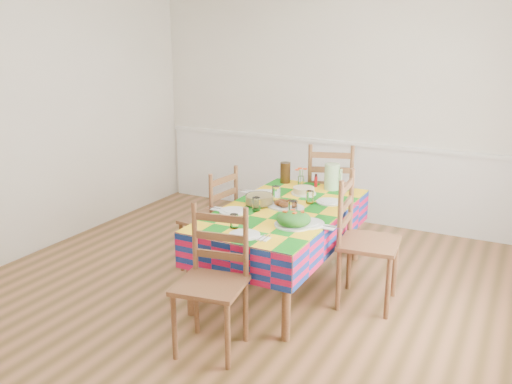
# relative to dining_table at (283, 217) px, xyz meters

# --- Properties ---
(room) EXTENTS (4.58, 5.08, 2.78)m
(room) POSITION_rel_dining_table_xyz_m (-0.23, -0.56, 0.74)
(room) COLOR brown
(room) RESTS_ON ground
(wainscot) EXTENTS (4.41, 0.06, 0.92)m
(wainscot) POSITION_rel_dining_table_xyz_m (-0.23, 1.92, -0.12)
(wainscot) COLOR white
(wainscot) RESTS_ON room
(dining_table) EXTENTS (0.95, 1.76, 0.69)m
(dining_table) POSITION_rel_dining_table_xyz_m (0.00, 0.00, 0.00)
(dining_table) COLOR brown
(dining_table) RESTS_ON room
(setting_near_head) EXTENTS (0.37, 0.25, 0.11)m
(setting_near_head) POSITION_rel_dining_table_xyz_m (-0.03, -0.67, 0.10)
(setting_near_head) COLOR white
(setting_near_head) RESTS_ON dining_table
(setting_left_near) EXTENTS (0.44, 0.26, 0.12)m
(setting_left_near) POSITION_rel_dining_table_xyz_m (-0.27, -0.23, 0.10)
(setting_left_near) COLOR white
(setting_left_near) RESTS_ON dining_table
(setting_left_far) EXTENTS (0.49, 0.29, 0.13)m
(setting_left_far) POSITION_rel_dining_table_xyz_m (-0.27, 0.26, 0.10)
(setting_left_far) COLOR white
(setting_left_far) RESTS_ON dining_table
(setting_right_near) EXTENTS (0.50, 0.29, 0.13)m
(setting_right_near) POSITION_rel_dining_table_xyz_m (0.27, -0.23, 0.10)
(setting_right_near) COLOR white
(setting_right_near) RESTS_ON dining_table
(setting_right_far) EXTENTS (0.43, 0.25, 0.11)m
(setting_right_far) POSITION_rel_dining_table_xyz_m (0.24, 0.30, 0.10)
(setting_right_far) COLOR white
(setting_right_far) RESTS_ON dining_table
(meat_platter) EXTENTS (0.33, 0.24, 0.06)m
(meat_platter) POSITION_rel_dining_table_xyz_m (0.01, 0.03, 0.10)
(meat_platter) COLOR white
(meat_platter) RESTS_ON dining_table
(salad_platter) EXTENTS (0.29, 0.29, 0.12)m
(salad_platter) POSITION_rel_dining_table_xyz_m (0.24, -0.35, 0.12)
(salad_platter) COLOR white
(salad_platter) RESTS_ON dining_table
(pasta_bowl) EXTENTS (0.24, 0.24, 0.09)m
(pasta_bowl) POSITION_rel_dining_table_xyz_m (-0.23, 0.01, 0.12)
(pasta_bowl) COLOR white
(pasta_bowl) RESTS_ON dining_table
(cake) EXTENTS (0.23, 0.23, 0.06)m
(cake) POSITION_rel_dining_table_xyz_m (-0.02, 0.48, 0.10)
(cake) COLOR white
(cake) RESTS_ON dining_table
(serving_utensils) EXTENTS (0.13, 0.29, 0.01)m
(serving_utensils) POSITION_rel_dining_table_xyz_m (0.13, -0.08, 0.08)
(serving_utensils) COLOR black
(serving_utensils) RESTS_ON dining_table
(flower_vase) EXTENTS (0.12, 0.10, 0.19)m
(flower_vase) POSITION_rel_dining_table_xyz_m (-0.14, 0.70, 0.15)
(flower_vase) COLOR white
(flower_vase) RESTS_ON dining_table
(hot_sauce) EXTENTS (0.03, 0.03, 0.13)m
(hot_sauce) POSITION_rel_dining_table_xyz_m (-0.01, 0.75, 0.14)
(hot_sauce) COLOR #B10E11
(hot_sauce) RESTS_ON dining_table
(green_pitcher) EXTENTS (0.14, 0.14, 0.24)m
(green_pitcher) POSITION_rel_dining_table_xyz_m (0.15, 0.75, 0.20)
(green_pitcher) COLOR #99C289
(green_pitcher) RESTS_ON dining_table
(tea_pitcher) EXTENTS (0.10, 0.10, 0.20)m
(tea_pitcher) POSITION_rel_dining_table_xyz_m (-0.33, 0.76, 0.17)
(tea_pitcher) COLOR #331F0B
(tea_pitcher) RESTS_ON dining_table
(name_card) EXTENTS (0.07, 0.02, 0.02)m
(name_card) POSITION_rel_dining_table_xyz_m (-0.03, -0.85, 0.08)
(name_card) COLOR white
(name_card) RESTS_ON dining_table
(chair_near) EXTENTS (0.50, 0.48, 0.98)m
(chair_near) POSITION_rel_dining_table_xyz_m (-0.01, -1.10, -0.13)
(chair_near) COLOR brown
(chair_near) RESTS_ON room
(chair_far) EXTENTS (0.59, 0.57, 1.06)m
(chair_far) POSITION_rel_dining_table_xyz_m (0.02, 1.10, -0.09)
(chair_far) COLOR brown
(chair_far) RESTS_ON room
(chair_left) EXTENTS (0.44, 0.46, 0.96)m
(chair_left) POSITION_rel_dining_table_xyz_m (-0.70, -0.00, -0.14)
(chair_left) COLOR brown
(chair_left) RESTS_ON room
(chair_right) EXTENTS (0.49, 0.51, 1.05)m
(chair_right) POSITION_rel_dining_table_xyz_m (0.69, -0.01, -0.10)
(chair_right) COLOR brown
(chair_right) RESTS_ON room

